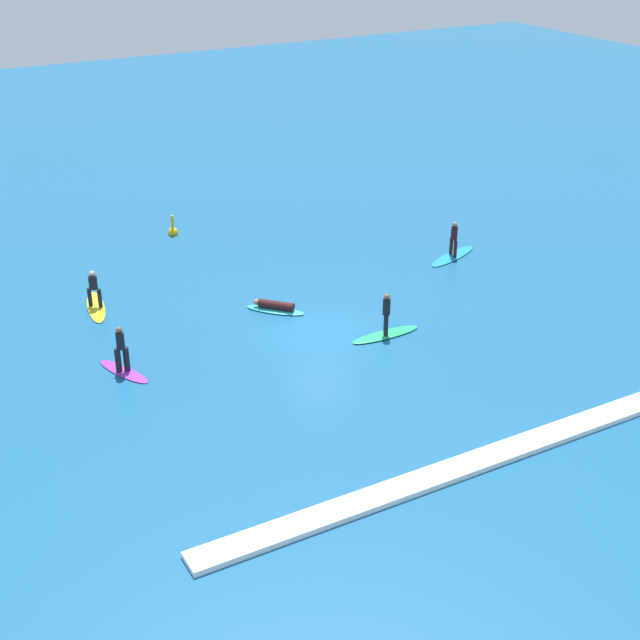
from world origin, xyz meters
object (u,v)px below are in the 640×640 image
Objects in this scene: surfer_on_yellow_board at (95,298)px; surfer_on_teal_board at (275,307)px; surfer_on_blue_board at (453,249)px; surfer_on_purple_board at (122,359)px; surfer_on_green_board at (386,327)px; marker_buoy at (173,231)px.

surfer_on_yellow_board reaches higher than surfer_on_teal_board.
surfer_on_blue_board is at bearing -126.72° from surfer_on_teal_board.
surfer_on_purple_board reaches higher than surfer_on_green_board.
marker_buoy is (5.77, 6.37, -0.25)m from surfer_on_yellow_board.
surfer_on_purple_board reaches higher than surfer_on_yellow_board.
surfer_on_purple_board is 2.33× the size of marker_buoy.
surfer_on_blue_board reaches higher than surfer_on_teal_board.
surfer_on_yellow_board is 7.41m from surfer_on_teal_board.
surfer_on_green_board is at bearing 56.16° from surfer_on_purple_board.
surfer_on_teal_board is (6.32, -3.86, -0.25)m from surfer_on_yellow_board.
surfer_on_green_board is at bearing 60.01° from surfer_on_yellow_board.
surfer_on_teal_board is 2.03× the size of marker_buoy.
surfer_on_purple_board reaches higher than surfer_on_teal_board.
surfer_on_purple_board reaches higher than surfer_on_blue_board.
surfer_on_purple_board is 0.82× the size of surfer_on_yellow_board.
surfer_on_green_board is 1.32× the size of surfer_on_teal_board.
surfer_on_yellow_board is at bearing 151.92° from surfer_on_purple_board.
surfer_on_green_board is at bearing 171.02° from surfer_on_teal_board.
surfer_on_yellow_board is 16.37m from surfer_on_blue_board.
surfer_on_yellow_board is 1.07× the size of surfer_on_green_board.
surfer_on_blue_board is at bearing 91.49° from surfer_on_yellow_board.
surfer_on_blue_board is at bearing 36.37° from surfer_on_green_board.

